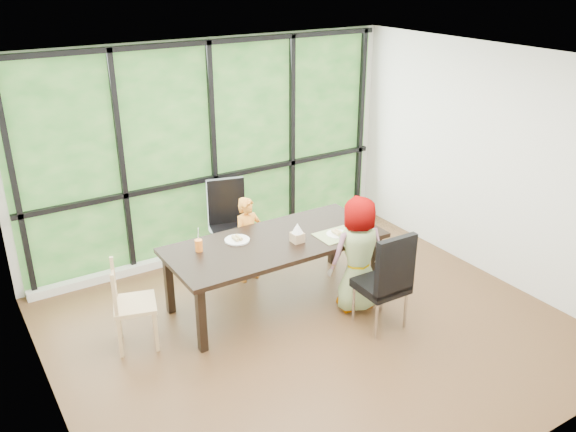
% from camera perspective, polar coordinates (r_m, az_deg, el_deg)
% --- Properties ---
extents(ground, '(5.00, 5.00, 0.00)m').
position_cam_1_polar(ground, '(6.35, 2.24, -10.62)').
color(ground, black).
rests_on(ground, ground).
extents(back_wall, '(5.00, 0.00, 5.00)m').
position_cam_1_polar(back_wall, '(7.56, -7.27, 6.27)').
color(back_wall, silver).
rests_on(back_wall, ground).
extents(foliage_backdrop, '(4.80, 0.02, 2.65)m').
position_cam_1_polar(foliage_backdrop, '(7.54, -7.21, 6.23)').
color(foliage_backdrop, '#1D4A1B').
rests_on(foliage_backdrop, back_wall).
extents(window_mullions, '(4.80, 0.06, 2.65)m').
position_cam_1_polar(window_mullions, '(7.50, -7.08, 6.16)').
color(window_mullions, black).
rests_on(window_mullions, back_wall).
extents(window_sill, '(4.80, 0.12, 0.10)m').
position_cam_1_polar(window_sill, '(7.95, -6.49, -2.90)').
color(window_sill, silver).
rests_on(window_sill, ground).
extents(dining_table, '(2.42, 1.18, 0.75)m').
position_cam_1_polar(dining_table, '(6.62, -1.20, -5.26)').
color(dining_table, black).
rests_on(dining_table, ground).
extents(chair_window_leather, '(0.56, 0.56, 1.08)m').
position_cam_1_polar(chair_window_leather, '(7.35, -5.52, -0.91)').
color(chair_window_leather, black).
rests_on(chair_window_leather, ground).
extents(chair_interior_leather, '(0.47, 0.47, 1.08)m').
position_cam_1_polar(chair_interior_leather, '(6.21, 8.84, -5.91)').
color(chair_interior_leather, black).
rests_on(chair_interior_leather, ground).
extents(chair_end_beech, '(0.50, 0.51, 0.90)m').
position_cam_1_polar(chair_end_beech, '(6.07, -14.34, -8.12)').
color(chair_end_beech, tan).
rests_on(chair_end_beech, ground).
extents(child_toddler, '(0.41, 0.30, 1.03)m').
position_cam_1_polar(child_toddler, '(7.04, -3.79, -2.21)').
color(child_toddler, orange).
rests_on(child_toddler, ground).
extents(child_older, '(0.69, 0.51, 1.29)m').
position_cam_1_polar(child_older, '(6.43, 6.78, -3.62)').
color(child_older, slate).
rests_on(child_older, ground).
extents(placemat, '(0.46, 0.34, 0.01)m').
position_cam_1_polar(placemat, '(6.59, 4.69, -1.79)').
color(placemat, tan).
rests_on(placemat, dining_table).
extents(plate_far, '(0.27, 0.27, 0.02)m').
position_cam_1_polar(plate_far, '(6.46, -4.85, -2.29)').
color(plate_far, white).
rests_on(plate_far, dining_table).
extents(plate_near, '(0.24, 0.24, 0.01)m').
position_cam_1_polar(plate_near, '(6.60, 4.69, -1.73)').
color(plate_near, white).
rests_on(plate_near, dining_table).
extents(orange_cup, '(0.08, 0.08, 0.13)m').
position_cam_1_polar(orange_cup, '(6.26, -8.47, -2.78)').
color(orange_cup, orange).
rests_on(orange_cup, dining_table).
extents(green_cup, '(0.08, 0.08, 0.13)m').
position_cam_1_polar(green_cup, '(6.71, 7.22, -0.83)').
color(green_cup, '#59CF35').
rests_on(green_cup, dining_table).
extents(white_mug, '(0.09, 0.09, 0.09)m').
position_cam_1_polar(white_mug, '(7.03, 6.50, 0.19)').
color(white_mug, white).
rests_on(white_mug, dining_table).
extents(tissue_box, '(0.12, 0.12, 0.11)m').
position_cam_1_polar(tissue_box, '(6.40, 0.89, -2.03)').
color(tissue_box, tan).
rests_on(tissue_box, dining_table).
extents(crepe_rolls_far, '(0.10, 0.12, 0.04)m').
position_cam_1_polar(crepe_rolls_far, '(6.45, -4.86, -2.07)').
color(crepe_rolls_far, tan).
rests_on(crepe_rolls_far, plate_far).
extents(crepe_rolls_near, '(0.10, 0.12, 0.04)m').
position_cam_1_polar(crepe_rolls_near, '(6.59, 4.69, -1.53)').
color(crepe_rolls_near, tan).
rests_on(crepe_rolls_near, plate_near).
extents(straw_white, '(0.01, 0.04, 0.20)m').
position_cam_1_polar(straw_white, '(6.22, -8.52, -1.93)').
color(straw_white, white).
rests_on(straw_white, orange_cup).
extents(straw_pink, '(0.01, 0.04, 0.20)m').
position_cam_1_polar(straw_pink, '(6.67, 7.27, 0.00)').
color(straw_pink, pink).
rests_on(straw_pink, green_cup).
extents(tissue, '(0.12, 0.12, 0.11)m').
position_cam_1_polar(tissue, '(6.35, 0.90, -1.15)').
color(tissue, white).
rests_on(tissue, tissue_box).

